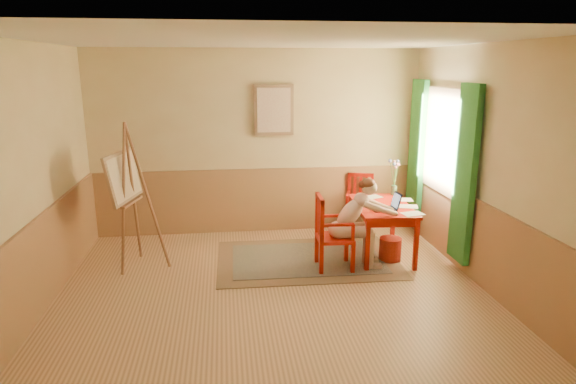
{
  "coord_description": "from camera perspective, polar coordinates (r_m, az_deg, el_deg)",
  "views": [
    {
      "loc": [
        -0.51,
        -5.23,
        2.55
      ],
      "look_at": [
        0.25,
        0.55,
        1.05
      ],
      "focal_mm": 30.8,
      "sensor_mm": 36.0,
      "label": 1
    }
  ],
  "objects": [
    {
      "name": "room",
      "position": [
        5.38,
        -1.88,
        2.08
      ],
      "size": [
        5.04,
        4.54,
        2.84
      ],
      "color": "tan",
      "rests_on": "ground"
    },
    {
      "name": "wainscot",
      "position": [
        6.39,
        -2.52,
        -4.31
      ],
      "size": [
        5.0,
        4.5,
        1.0
      ],
      "color": "#A3764E",
      "rests_on": "room"
    },
    {
      "name": "window",
      "position": [
        7.08,
        17.12,
        3.98
      ],
      "size": [
        0.12,
        2.01,
        2.2
      ],
      "color": "white",
      "rests_on": "room"
    },
    {
      "name": "wall_portrait",
      "position": [
        7.5,
        -1.66,
        9.44
      ],
      "size": [
        0.6,
        0.05,
        0.76
      ],
      "color": "#8E6D4E",
      "rests_on": "room"
    },
    {
      "name": "rug",
      "position": [
        6.74,
        2.23,
        -7.75
      ],
      "size": [
        2.43,
        1.65,
        0.02
      ],
      "color": "#8C7251",
      "rests_on": "room"
    },
    {
      "name": "table",
      "position": [
        6.83,
        10.83,
        -2.18
      ],
      "size": [
        0.8,
        1.25,
        0.72
      ],
      "color": "red",
      "rests_on": "room"
    },
    {
      "name": "chair_left",
      "position": [
        6.31,
        4.98,
        -4.71
      ],
      "size": [
        0.46,
        0.44,
        0.97
      ],
      "color": "red",
      "rests_on": "room"
    },
    {
      "name": "chair_back",
      "position": [
        7.79,
        8.25,
        -1.32
      ],
      "size": [
        0.52,
        0.53,
        0.91
      ],
      "color": "red",
      "rests_on": "room"
    },
    {
      "name": "figure",
      "position": [
        6.33,
        7.86,
        -3.14
      ],
      "size": [
        0.88,
        0.38,
        1.19
      ],
      "color": "beige",
      "rests_on": "room"
    },
    {
      "name": "laptop",
      "position": [
        6.58,
        11.42,
        -1.62
      ],
      "size": [
        0.38,
        0.25,
        0.22
      ],
      "color": "#1E2338",
      "rests_on": "table"
    },
    {
      "name": "papers",
      "position": [
        6.88,
        12.6,
        -1.35
      ],
      "size": [
        0.69,
        1.12,
        0.0
      ],
      "color": "white",
      "rests_on": "table"
    },
    {
      "name": "vase",
      "position": [
        7.31,
        12.17,
        1.53
      ],
      "size": [
        0.17,
        0.26,
        0.52
      ],
      "color": "#3F724C",
      "rests_on": "table"
    },
    {
      "name": "wastebasket",
      "position": [
        6.81,
        11.71,
        -6.48
      ],
      "size": [
        0.38,
        0.38,
        0.31
      ],
      "primitive_type": "cylinder",
      "rotation": [
        0.0,
        0.0,
        -0.4
      ],
      "color": "#AD2E1E",
      "rests_on": "room"
    },
    {
      "name": "easel",
      "position": [
        6.55,
        -18.15,
        1.03
      ],
      "size": [
        0.7,
        0.84,
        1.89
      ],
      "color": "brown",
      "rests_on": "room"
    }
  ]
}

